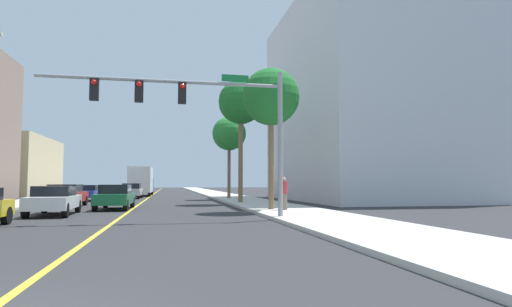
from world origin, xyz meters
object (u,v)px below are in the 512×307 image
object	(u,v)px
car_white	(54,200)
pedestrian	(284,194)
car_red	(65,195)
car_green	(115,197)
car_blue	(86,193)
palm_near	(271,98)
palm_mid	(241,103)
palm_far	(229,134)
delivery_truck	(141,181)
traffic_signal_mast	(201,108)
car_silver	(132,191)

from	to	relation	value
car_white	pedestrian	size ratio (longest dim) A/B	2.83
car_red	car_green	size ratio (longest dim) A/B	0.97
pedestrian	car_blue	bearing A→B (deg)	-161.70
palm_near	car_green	size ratio (longest dim) A/B	1.62
palm_mid	car_blue	xyz separation A→B (m)	(-11.72, 8.17, -6.49)
car_green	palm_far	bearing A→B (deg)	58.01
car_green	delivery_truck	bearing A→B (deg)	91.43
traffic_signal_mast	palm_mid	xyz separation A→B (m)	(3.73, 12.88, 2.71)
traffic_signal_mast	car_green	xyz separation A→B (m)	(-4.18, 8.46, -3.76)
palm_near	car_green	world-z (taller)	palm_near
car_white	delivery_truck	size ratio (longest dim) A/B	0.53
palm_near	car_silver	bearing A→B (deg)	112.31
palm_far	pedestrian	world-z (taller)	palm_far
palm_near	traffic_signal_mast	bearing A→B (deg)	-130.54
palm_mid	car_green	size ratio (longest dim) A/B	1.91
palm_far	pedestrian	xyz separation A→B (m)	(0.41, -17.20, -4.93)
palm_far	car_red	size ratio (longest dim) A/B	1.66
palm_near	palm_far	size ratio (longest dim) A/B	1.00
palm_mid	car_white	bearing A→B (deg)	-140.34
palm_far	car_red	bearing A→B (deg)	-141.32
traffic_signal_mast	car_white	size ratio (longest dim) A/B	2.05
delivery_truck	pedestrian	size ratio (longest dim) A/B	5.30
palm_near	pedestrian	world-z (taller)	palm_near
delivery_truck	car_silver	bearing A→B (deg)	-92.33
traffic_signal_mast	car_green	bearing A→B (deg)	116.27
palm_far	delivery_truck	bearing A→B (deg)	123.32
palm_near	car_blue	distance (m)	20.97
traffic_signal_mast	car_green	distance (m)	10.15
car_red	car_green	bearing A→B (deg)	136.59
traffic_signal_mast	palm_far	distance (m)	21.55
palm_near	car_red	world-z (taller)	palm_near
car_silver	car_green	distance (m)	17.42
palm_near	car_silver	world-z (taller)	palm_near
car_silver	car_green	bearing A→B (deg)	-87.28
delivery_truck	car_red	bearing A→B (deg)	-97.92
palm_mid	car_red	world-z (taller)	palm_mid
palm_near	palm_mid	size ratio (longest dim) A/B	0.84
car_blue	car_green	bearing A→B (deg)	107.45
palm_near	delivery_truck	world-z (taller)	palm_near
car_blue	traffic_signal_mast	bearing A→B (deg)	111.38
car_white	car_green	size ratio (longest dim) A/B	1.01
car_red	car_green	distance (m)	4.77
car_white	car_blue	size ratio (longest dim) A/B	1.04
car_red	delivery_truck	world-z (taller)	delivery_truck
traffic_signal_mast	car_green	world-z (taller)	traffic_signal_mast
car_white	car_blue	bearing A→B (deg)	92.65
car_red	delivery_truck	bearing A→B (deg)	-97.21
palm_mid	car_red	size ratio (longest dim) A/B	1.97
palm_mid	car_blue	bearing A→B (deg)	145.12
car_silver	delivery_truck	distance (m)	8.09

